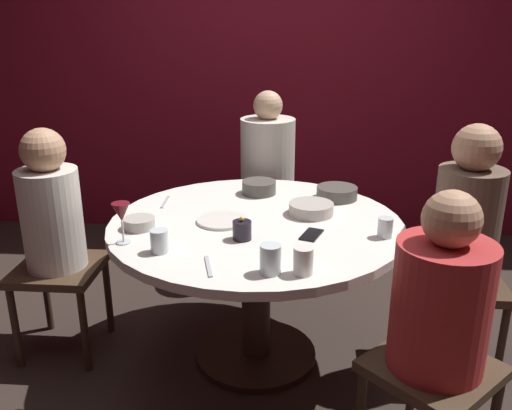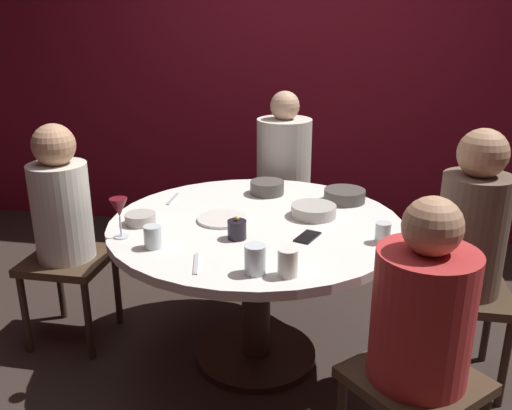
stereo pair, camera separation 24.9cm
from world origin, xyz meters
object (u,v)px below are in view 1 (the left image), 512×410
at_px(dining_table, 256,250).
at_px(bowl_small_white, 259,187).
at_px(seated_diner_back, 268,165).
at_px(seated_diner_left, 52,219).
at_px(cup_near_candle, 303,261).
at_px(candle_holder, 242,230).
at_px(cup_by_left_diner, 270,259).
at_px(bowl_serving_large, 139,223).
at_px(cell_phone, 311,235).
at_px(bowl_sauce_side, 337,193).
at_px(cup_by_right_diner, 385,228).
at_px(cup_center_front, 159,241).
at_px(wine_glass, 121,214).
at_px(bowl_salad_center, 311,209).
at_px(seated_diner_right, 466,225).
at_px(seated_diner_front_right, 440,309).
at_px(dinner_plate, 222,220).

xyz_separation_m(dining_table, bowl_small_white, (-0.02, 0.41, 0.18)).
relative_size(seated_diner_back, bowl_small_white, 6.66).
relative_size(seated_diner_left, bowl_small_white, 6.40).
bearing_deg(seated_diner_left, seated_diner_back, 44.88).
relative_size(dining_table, cup_near_candle, 12.94).
height_order(candle_holder, cup_by_left_diner, cup_by_left_diner).
height_order(bowl_serving_large, cup_near_candle, cup_near_candle).
xyz_separation_m(cell_phone, bowl_sauce_side, (0.14, 0.51, 0.03)).
distance_m(seated_diner_back, cup_by_right_diner, 1.25).
xyz_separation_m(seated_diner_left, bowl_serving_large, (0.46, -0.12, 0.04)).
relative_size(seated_diner_left, candle_holder, 11.16).
bearing_deg(dining_table, candle_holder, -101.38).
xyz_separation_m(cup_near_candle, cup_center_front, (-0.57, 0.15, -0.01)).
relative_size(candle_holder, wine_glass, 0.59).
height_order(seated_diner_left, bowl_serving_large, seated_diner_left).
bearing_deg(bowl_salad_center, seated_diner_left, -174.70).
bearing_deg(wine_glass, bowl_salad_center, 27.12).
distance_m(dining_table, cup_center_front, 0.55).
relative_size(bowl_small_white, cup_near_candle, 1.71).
bearing_deg(cup_by_right_diner, seated_diner_right, 20.68).
bearing_deg(wine_glass, cup_near_candle, -17.17).
height_order(seated_diner_left, bowl_sauce_side, seated_diner_left).
bearing_deg(cell_phone, candle_holder, -148.53).
xyz_separation_m(seated_diner_front_right, cup_by_left_diner, (-0.59, 0.15, 0.09)).
xyz_separation_m(dinner_plate, cup_near_candle, (0.37, -0.50, 0.05)).
distance_m(dinner_plate, cup_by_left_diner, 0.57).
xyz_separation_m(seated_diner_right, dinner_plate, (-1.10, -0.02, -0.00)).
relative_size(seated_diner_right, bowl_small_white, 6.66).
height_order(cup_near_candle, cup_by_right_diner, cup_near_candle).
bearing_deg(cup_by_left_diner, cell_phone, 66.84).
relative_size(cup_by_right_diner, cup_center_front, 0.92).
relative_size(bowl_serving_large, bowl_sauce_side, 0.66).
distance_m(seated_diner_right, cup_by_right_diner, 0.41).
distance_m(bowl_sauce_side, cup_near_candle, 0.90).
relative_size(dining_table, wine_glass, 7.71).
bearing_deg(candle_holder, bowl_small_white, 87.44).
xyz_separation_m(seated_diner_left, dinner_plate, (0.82, -0.02, 0.02)).
xyz_separation_m(candle_holder, wine_glass, (-0.49, -0.08, 0.09)).
xyz_separation_m(cell_phone, bowl_salad_center, (0.00, 0.27, 0.02)).
distance_m(seated_diner_right, bowl_small_white, 1.05).
bearing_deg(dinner_plate, dining_table, 6.51).
bearing_deg(cup_center_front, cell_phone, 19.59).
bearing_deg(seated_diner_right, bowl_sauce_side, -32.94).
distance_m(seated_diner_left, seated_diner_front_right, 1.79).
distance_m(candle_holder, cup_near_candle, 0.40).
relative_size(bowl_small_white, bowl_sauce_side, 0.86).
bearing_deg(bowl_serving_large, wine_glass, -97.38).
bearing_deg(cup_by_left_diner, bowl_serving_large, 146.57).
relative_size(bowl_salad_center, bowl_sauce_side, 1.02).
distance_m(bowl_serving_large, bowl_salad_center, 0.80).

